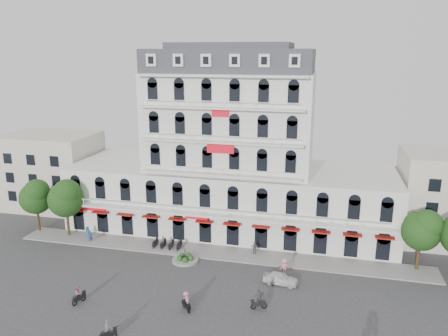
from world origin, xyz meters
The scene contains 18 objects.
ground centered at (0.00, 0.00, 0.00)m, with size 120.00×120.00×0.00m, color #38383A.
sidewalk centered at (0.00, 9.00, 0.08)m, with size 53.00×4.00×0.16m, color gray.
main_building centered at (0.00, 18.00, 9.96)m, with size 45.00×15.00×25.80m.
flank_building_west centered at (-30.00, 20.00, 6.00)m, with size 14.00×10.00×12.00m, color beige.
traffic_island centered at (-3.00, 6.00, 0.26)m, with size 3.20×3.20×1.60m.
parked_scooter_row centered at (-6.35, 8.80, 0.00)m, with size 4.40×1.80×1.10m, color black, non-canonical shape.
tree_west_outer centered at (-25.95, 9.98, 5.35)m, with size 4.50×4.48×7.76m.
tree_west_inner centered at (-20.95, 9.48, 5.68)m, with size 4.76×4.76×8.25m.
tree_east_inner centered at (24.05, 9.98, 5.21)m, with size 4.40×4.37×7.57m.
parked_car centered at (8.87, 3.23, 0.65)m, with size 1.54×3.83×1.30m, color silver.
rider_west centered at (-4.90, -9.93, 0.85)m, with size 1.31×1.30×1.97m.
rider_southwest centered at (-10.59, -5.22, 0.96)m, with size 0.84×1.64×1.95m.
rider_northeast centered at (7.30, -2.08, 1.13)m, with size 1.63×0.85×2.26m.
rider_center centered at (0.38, -3.94, 1.05)m, with size 1.26×1.35×2.03m.
pedestrian_left centered at (-18.10, 9.50, 0.81)m, with size 0.79×0.52×1.63m, color #285A79.
pedestrian_mid centered at (4.96, 9.50, 0.90)m, with size 1.05×0.44×1.80m, color slate.
pedestrian_right centered at (9.06, 5.55, 0.94)m, with size 1.21×0.69×1.87m, color pink.
pedestrian_far centered at (-16.96, 8.24, 0.83)m, with size 0.61×0.40×1.66m, color navy.
Camera 1 is at (12.69, -40.02, 24.66)m, focal length 35.00 mm.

